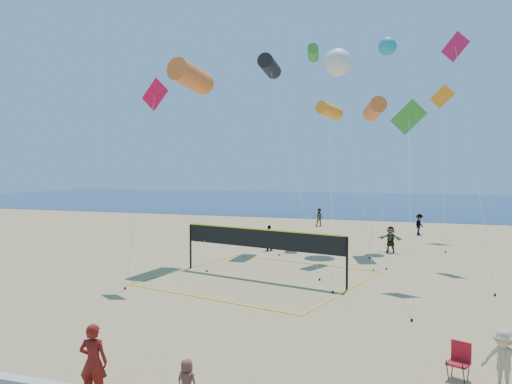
% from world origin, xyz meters
% --- Properties ---
extents(ground, '(120.00, 120.00, 0.00)m').
position_xyz_m(ground, '(0.00, 0.00, 0.00)').
color(ground, tan).
rests_on(ground, ground).
extents(ocean, '(140.00, 50.00, 0.03)m').
position_xyz_m(ocean, '(0.00, 62.00, 0.01)').
color(ocean, navy).
rests_on(ocean, ground).
extents(woman, '(0.71, 0.55, 1.75)m').
position_xyz_m(woman, '(-2.81, -2.31, 0.88)').
color(woman, maroon).
rests_on(woman, ground).
extents(toddler, '(0.47, 0.33, 0.90)m').
position_xyz_m(toddler, '(-0.19, -2.96, 1.05)').
color(toddler, brown).
rests_on(toddler, seawall).
extents(bystander_b, '(1.09, 0.88, 1.47)m').
position_xyz_m(bystander_b, '(5.99, 1.04, 0.73)').
color(bystander_b, tan).
rests_on(bystander_b, ground).
extents(far_person_0, '(1.00, 0.78, 1.58)m').
position_xyz_m(far_person_0, '(-4.72, 17.97, 0.79)').
color(far_person_0, gray).
rests_on(far_person_0, ground).
extents(far_person_1, '(1.55, 0.83, 1.59)m').
position_xyz_m(far_person_1, '(2.52, 19.53, 0.80)').
color(far_person_1, gray).
rests_on(far_person_1, ground).
extents(far_person_3, '(0.85, 0.72, 1.55)m').
position_xyz_m(far_person_3, '(-4.04, 31.28, 0.78)').
color(far_person_3, gray).
rests_on(far_person_3, ground).
extents(far_person_4, '(0.94, 1.18, 1.59)m').
position_xyz_m(far_person_4, '(4.21, 28.24, 0.80)').
color(far_person_4, gray).
rests_on(far_person_4, ground).
extents(camp_chair, '(0.62, 0.72, 1.00)m').
position_xyz_m(camp_chair, '(5.08, 1.47, 0.51)').
color(camp_chair, '#A5121C').
rests_on(camp_chair, ground).
extents(volleyball_net, '(10.57, 10.47, 2.33)m').
position_xyz_m(volleyball_net, '(-2.88, 10.49, 1.59)').
color(volleyball_net, black).
rests_on(volleyball_net, ground).
extents(kite_0, '(2.86, 4.21, 10.96)m').
position_xyz_m(kite_0, '(-7.86, 13.54, 10.14)').
color(kite_0, orange).
rests_on(kite_0, ground).
extents(kite_1, '(5.51, 9.81, 12.29)m').
position_xyz_m(kite_1, '(-5.11, 19.39, 11.63)').
color(kite_1, black).
rests_on(kite_1, ground).
extents(kite_2, '(2.34, 9.14, 8.90)m').
position_xyz_m(kite_2, '(-0.81, 16.84, 8.39)').
color(kite_2, orange).
rests_on(kite_2, ground).
extents(kite_3, '(1.49, 2.12, 9.22)m').
position_xyz_m(kite_3, '(-7.35, 8.48, 7.96)').
color(kite_3, '#E90A37').
rests_on(kite_3, ground).
extents(kite_4, '(1.63, 6.38, 8.27)m').
position_xyz_m(kite_4, '(3.61, 11.68, 7.04)').
color(kite_4, green).
rests_on(kite_4, ground).
extents(kite_5, '(1.97, 8.31, 12.61)m').
position_xyz_m(kite_5, '(5.96, 17.65, 10.99)').
color(kite_5, '#BC1447').
rests_on(kite_5, ground).
extents(kite_6, '(3.93, 7.96, 12.75)m').
position_xyz_m(kite_6, '(-0.95, 20.71, 11.86)').
color(kite_6, white).
rests_on(kite_6, ground).
extents(kite_7, '(1.44, 6.84, 13.82)m').
position_xyz_m(kite_7, '(1.97, 23.12, 13.21)').
color(kite_7, teal).
rests_on(kite_7, ground).
extents(kite_8, '(1.17, 7.69, 13.62)m').
position_xyz_m(kite_8, '(-3.03, 23.07, 13.09)').
color(kite_8, green).
rests_on(kite_8, ground).
extents(kite_9, '(1.79, 7.31, 11.22)m').
position_xyz_m(kite_9, '(5.65, 27.22, 9.77)').
color(kite_9, orange).
rests_on(kite_9, ground).
extents(kite_10, '(2.01, 6.96, 9.40)m').
position_xyz_m(kite_10, '(1.45, 19.84, 8.74)').
color(kite_10, orange).
rests_on(kite_10, ground).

